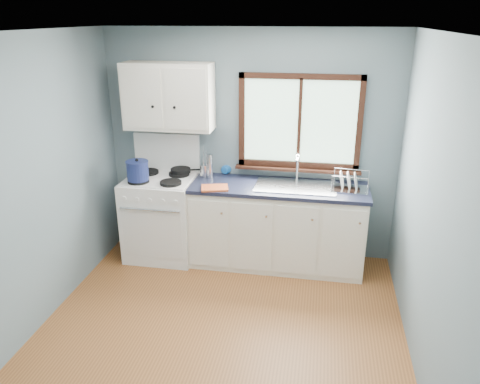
% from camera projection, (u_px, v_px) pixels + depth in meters
% --- Properties ---
extents(floor, '(3.20, 3.60, 0.02)m').
position_uv_depth(floor, '(216.00, 346.00, 3.95)').
color(floor, brown).
rests_on(floor, ground).
extents(ceiling, '(3.20, 3.60, 0.02)m').
position_uv_depth(ceiling, '(208.00, 31.00, 3.05)').
color(ceiling, white).
rests_on(ceiling, wall_back).
extents(wall_back, '(3.20, 0.02, 2.50)m').
position_uv_depth(wall_back, '(250.00, 146.00, 5.17)').
color(wall_back, slate).
rests_on(wall_back, ground).
extents(wall_left, '(0.02, 3.60, 2.50)m').
position_uv_depth(wall_left, '(18.00, 195.00, 3.77)').
color(wall_left, slate).
rests_on(wall_left, ground).
extents(wall_right, '(0.02, 3.60, 2.50)m').
position_uv_depth(wall_right, '(439.00, 225.00, 3.24)').
color(wall_right, slate).
rests_on(wall_right, ground).
extents(gas_range, '(0.76, 0.69, 1.36)m').
position_uv_depth(gas_range, '(162.00, 215.00, 5.28)').
color(gas_range, white).
rests_on(gas_range, floor).
extents(base_cabinets, '(1.85, 0.60, 0.88)m').
position_uv_depth(base_cabinets, '(277.00, 229.00, 5.11)').
color(base_cabinets, white).
rests_on(base_cabinets, floor).
extents(countertop, '(1.89, 0.64, 0.04)m').
position_uv_depth(countertop, '(278.00, 188.00, 4.94)').
color(countertop, black).
rests_on(countertop, base_cabinets).
extents(sink, '(0.84, 0.46, 0.44)m').
position_uv_depth(sink, '(295.00, 192.00, 4.93)').
color(sink, silver).
rests_on(sink, countertop).
extents(window, '(1.36, 0.10, 1.03)m').
position_uv_depth(window, '(299.00, 129.00, 4.96)').
color(window, '#9EC6A8').
rests_on(window, wall_back).
extents(upper_cabinets, '(0.95, 0.35, 0.70)m').
position_uv_depth(upper_cabinets, '(168.00, 97.00, 4.94)').
color(upper_cabinets, white).
rests_on(upper_cabinets, wall_back).
extents(skillet, '(0.35, 0.28, 0.04)m').
position_uv_depth(skillet, '(181.00, 170.00, 5.22)').
color(skillet, black).
rests_on(skillet, gas_range).
extents(stockpot, '(0.30, 0.30, 0.24)m').
position_uv_depth(stockpot, '(138.00, 170.00, 4.96)').
color(stockpot, navy).
rests_on(stockpot, gas_range).
extents(utensil_crock, '(0.14, 0.14, 0.35)m').
position_uv_depth(utensil_crock, '(205.00, 170.00, 5.19)').
color(utensil_crock, silver).
rests_on(utensil_crock, countertop).
extents(thermos, '(0.07, 0.07, 0.27)m').
position_uv_depth(thermos, '(210.00, 166.00, 5.11)').
color(thermos, silver).
rests_on(thermos, countertop).
extents(soap_bottle, '(0.13, 0.13, 0.26)m').
position_uv_depth(soap_bottle, '(224.00, 164.00, 5.23)').
color(soap_bottle, '#175CB0').
rests_on(soap_bottle, countertop).
extents(dish_towel, '(0.31, 0.26, 0.02)m').
position_uv_depth(dish_towel, '(215.00, 188.00, 4.84)').
color(dish_towel, '#C55328').
rests_on(dish_towel, countertop).
extents(dish_rack, '(0.40, 0.32, 0.19)m').
position_uv_depth(dish_rack, '(349.00, 185.00, 4.81)').
color(dish_rack, silver).
rests_on(dish_rack, countertop).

